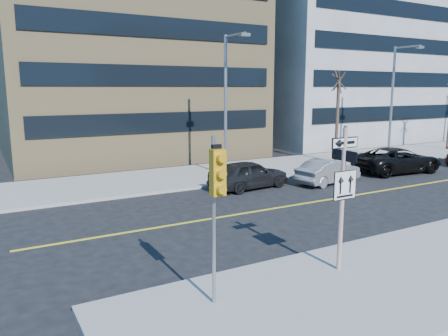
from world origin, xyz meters
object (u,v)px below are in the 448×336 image
parked_car_a (249,174)px  parked_car_c (397,160)px  traffic_signal (217,186)px  streetlight_a (228,96)px  parked_car_b (328,171)px  street_tree_west (339,83)px  sign_pole (343,191)px  streetlight_b (395,95)px

parked_car_a → parked_car_c: bearing=-100.2°
traffic_signal → parked_car_a: bearing=54.1°
traffic_signal → streetlight_a: 15.72m
parked_car_b → parked_car_c: parked_car_c is taller
streetlight_a → street_tree_west: 9.05m
sign_pole → streetlight_a: bearing=73.2°
sign_pole → street_tree_west: (13.00, 13.81, 3.09)m
sign_pole → streetlight_a: 14.05m
streetlight_b → street_tree_west: 5.09m
parked_car_b → street_tree_west: 8.25m
traffic_signal → parked_car_a: (7.61, 10.51, -2.27)m
sign_pole → traffic_signal: bearing=-177.9°
sign_pole → streetlight_a: (4.00, 13.27, 2.32)m
traffic_signal → parked_car_c: bearing=28.2°
streetlight_a → parked_car_b: bearing=-44.2°
parked_car_a → parked_car_c: (10.50, -0.82, 0.03)m
parked_car_a → traffic_signal: bearing=138.3°
traffic_signal → parked_car_b: 15.52m
traffic_signal → street_tree_west: street_tree_west is taller
parked_car_b → street_tree_west: street_tree_west is taller
sign_pole → parked_car_a: size_ratio=0.91×
parked_car_b → parked_car_a: bearing=66.5°
sign_pole → streetlight_b: bearing=36.4°
streetlight_a → traffic_signal: bearing=-120.8°
parked_car_a → streetlight_b: (14.39, 2.91, 4.00)m
sign_pole → streetlight_b: streetlight_b is taller
parked_car_b → traffic_signal: bearing=118.0°
parked_car_a → streetlight_a: streetlight_a is taller
parked_car_a → parked_car_b: bearing=-109.5°
streetlight_a → streetlight_b: bearing=0.0°
traffic_signal → streetlight_b: (22.00, 13.42, 1.73)m
parked_car_a → parked_car_c: parked_car_c is taller
traffic_signal → streetlight_a: (8.00, 13.42, 1.73)m
parked_car_c → streetlight_b: bearing=-39.8°
parked_car_b → streetlight_b: size_ratio=0.52×
street_tree_west → parked_car_a: bearing=-159.8°
traffic_signal → streetlight_b: bearing=31.4°
parked_car_a → streetlight_b: size_ratio=0.56×
sign_pole → traffic_signal: 4.05m
traffic_signal → streetlight_b: 25.83m
traffic_signal → parked_car_c: (18.11, 9.70, -2.24)m
sign_pole → street_tree_west: street_tree_west is taller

